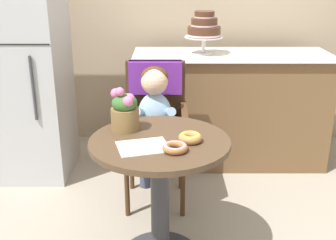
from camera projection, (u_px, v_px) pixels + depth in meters
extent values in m
cylinder|color=#4C3826|center=(158.00, 142.00, 2.13)|extent=(0.72, 0.72, 0.03)
cylinder|color=#333338|center=(159.00, 204.00, 2.25)|extent=(0.10, 0.10, 0.69)
cube|color=#472D19|center=(154.00, 139.00, 2.78)|extent=(0.42, 0.42, 0.04)
cube|color=#472D19|center=(154.00, 94.00, 2.87)|extent=(0.40, 0.04, 0.46)
cube|color=#472D19|center=(125.00, 123.00, 2.74)|extent=(0.04, 0.38, 0.18)
cube|color=#472D19|center=(183.00, 123.00, 2.74)|extent=(0.04, 0.38, 0.18)
cube|color=#6B2893|center=(154.00, 77.00, 2.83)|extent=(0.36, 0.11, 0.22)
cylinder|color=#472D19|center=(126.00, 185.00, 2.69)|extent=(0.03, 0.03, 0.45)
cylinder|color=#472D19|center=(182.00, 185.00, 2.69)|extent=(0.03, 0.03, 0.45)
cylinder|color=#472D19|center=(130.00, 161.00, 3.03)|extent=(0.03, 0.03, 0.45)
cylinder|color=#472D19|center=(180.00, 160.00, 3.03)|extent=(0.03, 0.03, 0.45)
ellipsoid|color=#8CADCC|center=(153.00, 115.00, 2.70)|extent=(0.22, 0.16, 0.30)
sphere|color=#E0B293|center=(153.00, 81.00, 2.61)|extent=(0.17, 0.17, 0.17)
ellipsoid|color=#4C2D19|center=(153.00, 77.00, 2.62)|extent=(0.17, 0.17, 0.14)
cylinder|color=#8CADCC|center=(138.00, 112.00, 2.60)|extent=(0.08, 0.23, 0.13)
sphere|color=#E0B293|center=(139.00, 127.00, 2.55)|extent=(0.06, 0.06, 0.06)
cylinder|color=#8CADCC|center=(168.00, 112.00, 2.60)|extent=(0.08, 0.23, 0.13)
sphere|color=#E0B293|center=(167.00, 127.00, 2.55)|extent=(0.06, 0.06, 0.06)
cylinder|color=#3F4760|center=(145.00, 136.00, 2.66)|extent=(0.09, 0.22, 0.09)
cylinder|color=#3F4760|center=(144.00, 167.00, 2.62)|extent=(0.08, 0.08, 0.26)
cylinder|color=#3F4760|center=(162.00, 136.00, 2.66)|extent=(0.09, 0.22, 0.09)
cylinder|color=#3F4760|center=(162.00, 167.00, 2.62)|extent=(0.08, 0.08, 0.26)
cube|color=white|center=(142.00, 147.00, 2.03)|extent=(0.29, 0.25, 0.00)
torus|color=#AD7542|center=(189.00, 138.00, 2.09)|extent=(0.12, 0.12, 0.04)
torus|color=gold|center=(189.00, 136.00, 2.08)|extent=(0.10, 0.10, 0.02)
torus|color=#936033|center=(174.00, 148.00, 1.98)|extent=(0.12, 0.12, 0.03)
torus|color=pink|center=(174.00, 146.00, 1.98)|extent=(0.11, 0.11, 0.02)
cylinder|color=brown|center=(124.00, 119.00, 2.23)|extent=(0.15, 0.15, 0.12)
ellipsoid|color=#38662D|center=(123.00, 103.00, 2.20)|extent=(0.13, 0.14, 0.10)
sphere|color=#CC6699|center=(128.00, 99.00, 2.19)|extent=(0.05, 0.05, 0.05)
sphere|color=#CC6699|center=(126.00, 98.00, 2.21)|extent=(0.05, 0.05, 0.05)
sphere|color=#CC6699|center=(121.00, 101.00, 2.24)|extent=(0.05, 0.05, 0.05)
sphere|color=#CC6699|center=(114.00, 93.00, 2.18)|extent=(0.05, 0.05, 0.05)
sphere|color=#CC6699|center=(118.00, 92.00, 2.15)|extent=(0.05, 0.05, 0.05)
sphere|color=#CC6699|center=(126.00, 101.00, 2.15)|extent=(0.06, 0.06, 0.06)
cube|color=brown|center=(228.00, 109.00, 3.44)|extent=(1.50, 0.56, 0.90)
cube|color=white|center=(231.00, 55.00, 3.28)|extent=(1.56, 0.62, 0.01)
cylinder|color=silver|center=(202.00, 53.00, 3.28)|extent=(0.16, 0.16, 0.01)
cylinder|color=silver|center=(202.00, 45.00, 3.26)|extent=(0.03, 0.03, 0.12)
cylinder|color=silver|center=(202.00, 37.00, 3.23)|extent=(0.30, 0.30, 0.01)
cylinder|color=#4C2D1E|center=(202.00, 31.00, 3.22)|extent=(0.26, 0.25, 0.08)
cylinder|color=silver|center=(202.00, 35.00, 3.23)|extent=(0.26, 0.26, 0.01)
cylinder|color=#4C2D1E|center=(203.00, 22.00, 3.20)|extent=(0.20, 0.20, 0.06)
cylinder|color=silver|center=(203.00, 25.00, 3.20)|extent=(0.21, 0.21, 0.01)
cylinder|color=#4C2D1E|center=(203.00, 15.00, 3.18)|extent=(0.15, 0.15, 0.05)
cylinder|color=silver|center=(203.00, 17.00, 3.18)|extent=(0.16, 0.16, 0.01)
cube|color=#B7BABF|center=(19.00, 66.00, 3.11)|extent=(0.64, 0.60, 1.70)
cube|color=black|center=(0.00, 45.00, 2.75)|extent=(0.63, 0.01, 0.01)
cylinder|color=#3F3F44|center=(31.00, 89.00, 2.84)|extent=(0.02, 0.02, 0.45)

